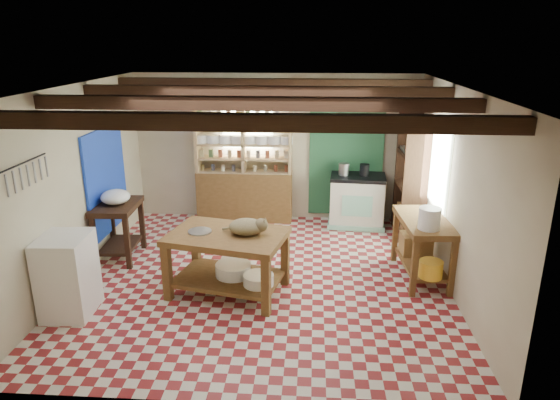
# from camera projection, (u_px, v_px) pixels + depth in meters

# --- Properties ---
(floor) EXTENTS (5.00, 5.00, 0.02)m
(floor) POSITION_uv_depth(u_px,v_px,m) (263.00, 279.00, 6.93)
(floor) COLOR maroon
(floor) RESTS_ON ground
(ceiling) EXTENTS (5.00, 5.00, 0.02)m
(ceiling) POSITION_uv_depth(u_px,v_px,m) (260.00, 87.00, 6.11)
(ceiling) COLOR #47464B
(ceiling) RESTS_ON wall_back
(wall_back) EXTENTS (5.00, 0.04, 2.60)m
(wall_back) POSITION_uv_depth(u_px,v_px,m) (276.00, 148.00, 8.89)
(wall_back) COLOR beige
(wall_back) RESTS_ON floor
(wall_front) EXTENTS (5.00, 0.04, 2.60)m
(wall_front) POSITION_uv_depth(u_px,v_px,m) (231.00, 275.00, 4.15)
(wall_front) COLOR beige
(wall_front) RESTS_ON floor
(wall_left) EXTENTS (0.04, 5.00, 2.60)m
(wall_left) POSITION_uv_depth(u_px,v_px,m) (76.00, 185.00, 6.68)
(wall_left) COLOR beige
(wall_left) RESTS_ON floor
(wall_right) EXTENTS (0.04, 5.00, 2.60)m
(wall_right) POSITION_uv_depth(u_px,v_px,m) (456.00, 192.00, 6.36)
(wall_right) COLOR beige
(wall_right) RESTS_ON floor
(ceiling_beams) EXTENTS (5.00, 3.80, 0.15)m
(ceiling_beams) POSITION_uv_depth(u_px,v_px,m) (260.00, 97.00, 6.15)
(ceiling_beams) COLOR #321D11
(ceiling_beams) RESTS_ON ceiling
(blue_wall_patch) EXTENTS (0.04, 1.40, 1.60)m
(blue_wall_patch) POSITION_uv_depth(u_px,v_px,m) (106.00, 181.00, 7.59)
(blue_wall_patch) COLOR blue
(blue_wall_patch) RESTS_ON wall_left
(green_wall_patch) EXTENTS (1.30, 0.04, 2.30)m
(green_wall_patch) POSITION_uv_depth(u_px,v_px,m) (346.00, 152.00, 8.79)
(green_wall_patch) COLOR #215332
(green_wall_patch) RESTS_ON wall_back
(window_back) EXTENTS (0.90, 0.02, 0.80)m
(window_back) POSITION_uv_depth(u_px,v_px,m) (247.00, 125.00, 8.77)
(window_back) COLOR silver
(window_back) RESTS_ON wall_back
(window_right) EXTENTS (0.02, 1.30, 1.20)m
(window_right) POSITION_uv_depth(u_px,v_px,m) (437.00, 165.00, 7.27)
(window_right) COLOR silver
(window_right) RESTS_ON wall_right
(utensil_rail) EXTENTS (0.06, 0.90, 0.28)m
(utensil_rail) POSITION_uv_depth(u_px,v_px,m) (25.00, 174.00, 5.38)
(utensil_rail) COLOR black
(utensil_rail) RESTS_ON wall_left
(pot_rack) EXTENTS (0.86, 0.12, 0.36)m
(pot_rack) POSITION_uv_depth(u_px,v_px,m) (350.00, 102.00, 8.11)
(pot_rack) COLOR black
(pot_rack) RESTS_ON ceiling
(shelving_unit) EXTENTS (1.70, 0.34, 2.20)m
(shelving_unit) POSITION_uv_depth(u_px,v_px,m) (244.00, 161.00, 8.80)
(shelving_unit) COLOR tan
(shelving_unit) RESTS_ON floor
(tall_rack) EXTENTS (0.40, 0.86, 2.00)m
(tall_rack) POSITION_uv_depth(u_px,v_px,m) (411.00, 177.00, 8.17)
(tall_rack) COLOR #321D11
(tall_rack) RESTS_ON floor
(work_table) EXTENTS (1.62, 1.26, 0.82)m
(work_table) POSITION_uv_depth(u_px,v_px,m) (228.00, 263.00, 6.43)
(work_table) COLOR brown
(work_table) RESTS_ON floor
(stove) EXTENTS (0.98, 0.70, 0.91)m
(stove) POSITION_uv_depth(u_px,v_px,m) (357.00, 201.00, 8.73)
(stove) COLOR beige
(stove) RESTS_ON floor
(prep_table) EXTENTS (0.62, 0.87, 0.86)m
(prep_table) POSITION_uv_depth(u_px,v_px,m) (119.00, 231.00, 7.43)
(prep_table) COLOR #321D11
(prep_table) RESTS_ON floor
(white_cabinet) EXTENTS (0.58, 0.68, 0.98)m
(white_cabinet) POSITION_uv_depth(u_px,v_px,m) (68.00, 275.00, 5.92)
(white_cabinet) COLOR white
(white_cabinet) RESTS_ON floor
(right_counter) EXTENTS (0.68, 1.24, 0.86)m
(right_counter) POSITION_uv_depth(u_px,v_px,m) (422.00, 248.00, 6.82)
(right_counter) COLOR brown
(right_counter) RESTS_ON floor
(cat) EXTENTS (0.46, 0.36, 0.20)m
(cat) POSITION_uv_depth(u_px,v_px,m) (247.00, 227.00, 6.25)
(cat) COLOR olive
(cat) RESTS_ON work_table
(steel_tray) EXTENTS (0.36, 0.36, 0.02)m
(steel_tray) POSITION_uv_depth(u_px,v_px,m) (200.00, 231.00, 6.35)
(steel_tray) COLOR #96989D
(steel_tray) RESTS_ON work_table
(basin_large) EXTENTS (0.55, 0.55, 0.16)m
(basin_large) POSITION_uv_depth(u_px,v_px,m) (233.00, 270.00, 6.50)
(basin_large) COLOR white
(basin_large) RESTS_ON work_table
(basin_small) EXTENTS (0.46, 0.46, 0.14)m
(basin_small) POSITION_uv_depth(u_px,v_px,m) (258.00, 280.00, 6.26)
(basin_small) COLOR white
(basin_small) RESTS_ON work_table
(kettle_left) EXTENTS (0.19, 0.19, 0.21)m
(kettle_left) POSITION_uv_depth(u_px,v_px,m) (344.00, 169.00, 8.58)
(kettle_left) COLOR #96989D
(kettle_left) RESTS_ON stove
(kettle_right) EXTENTS (0.18, 0.18, 0.20)m
(kettle_right) POSITION_uv_depth(u_px,v_px,m) (364.00, 170.00, 8.54)
(kettle_right) COLOR black
(kettle_right) RESTS_ON stove
(enamel_bowl) EXTENTS (0.44, 0.44, 0.21)m
(enamel_bowl) POSITION_uv_depth(u_px,v_px,m) (115.00, 197.00, 7.27)
(enamel_bowl) COLOR white
(enamel_bowl) RESTS_ON prep_table
(white_bucket) EXTENTS (0.30, 0.30, 0.28)m
(white_bucket) POSITION_uv_depth(u_px,v_px,m) (429.00, 218.00, 6.31)
(white_bucket) COLOR white
(white_bucket) RESTS_ON right_counter
(wicker_basket) EXTENTS (0.44, 0.36, 0.29)m
(wicker_basket) POSITION_uv_depth(u_px,v_px,m) (416.00, 244.00, 7.13)
(wicker_basket) COLOR olive
(wicker_basket) RESTS_ON right_counter
(yellow_tub) EXTENTS (0.32, 0.32, 0.22)m
(yellow_tub) POSITION_uv_depth(u_px,v_px,m) (431.00, 269.00, 6.43)
(yellow_tub) COLOR yellow
(yellow_tub) RESTS_ON right_counter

